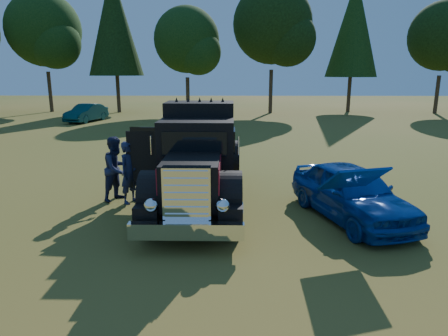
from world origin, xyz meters
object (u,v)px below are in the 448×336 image
Objects in this scene: diamond_t_truck at (198,164)px; hotrod_coupe at (351,192)px; spectator_far at (117,169)px; spectator_near at (129,172)px; distant_teal_car at (86,113)px.

hotrod_coupe is at bearing -13.99° from diamond_t_truck.
hotrod_coupe is at bearing -73.47° from spectator_far.
spectator_far is at bearing 86.50° from spectator_near.
spectator_far is (-0.46, 0.27, 0.05)m from spectator_near.
hotrod_coupe is 1.09× the size of distant_teal_car.
distant_teal_car is (-10.67, 20.65, -0.57)m from diamond_t_truck.
diamond_t_truck reaches higher than spectator_near.
diamond_t_truck is at bearing -49.06° from distant_teal_car.
diamond_t_truck is at bearing -69.07° from spectator_near.
spectator_near is (-6.28, 1.28, 0.20)m from hotrod_coupe.
spectator_far is (-2.55, 0.51, -0.28)m from diamond_t_truck.
diamond_t_truck reaches higher than distant_teal_car.
spectator_near is at bearing 173.46° from diamond_t_truck.
spectator_far is at bearing 166.99° from hotrod_coupe.
hotrod_coupe is 6.42m from spectator_near.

